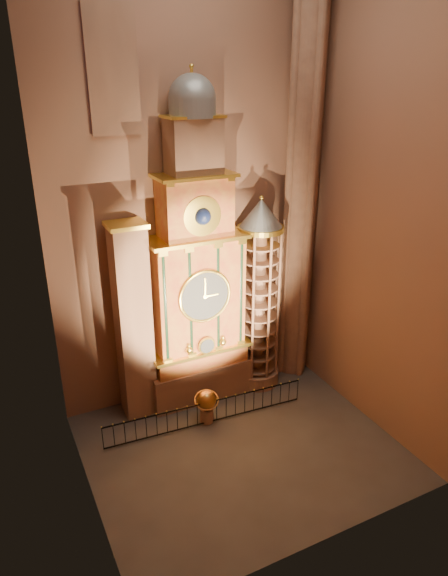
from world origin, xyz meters
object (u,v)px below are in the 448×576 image
astronomical_clock (197,282)px  iron_railing (207,413)px  stair_turret (259,297)px  celestial_globe (207,403)px  portrait_tower (133,323)px

astronomical_clock → iron_railing: (-0.71, -2.63, -5.99)m
stair_turret → celestial_globe: stair_turret is taller
astronomical_clock → stair_turret: (3.50, -0.26, -1.41)m
stair_turret → celestial_globe: size_ratio=5.97×
stair_turret → celestial_globe: (-4.13, -2.15, -4.18)m
portrait_tower → stair_turret: 6.91m
celestial_globe → portrait_tower: bearing=138.8°
astronomical_clock → iron_railing: astronomical_clock is taller
celestial_globe → iron_railing: size_ratio=0.17×
portrait_tower → iron_railing: portrait_tower is taller
astronomical_clock → iron_railing: 6.58m
stair_turret → celestial_globe: bearing=-152.5°
celestial_globe → stair_turret: bearing=27.5°
astronomical_clock → celestial_globe: astronomical_clock is taller
stair_turret → iron_railing: stair_turret is taller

